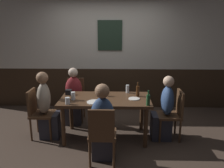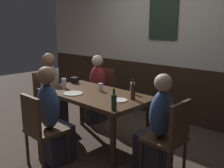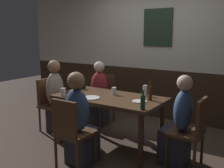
% 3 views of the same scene
% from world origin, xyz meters
% --- Properties ---
extents(ground_plane, '(12.00, 12.00, 0.00)m').
position_xyz_m(ground_plane, '(0.00, 0.00, 0.00)').
color(ground_plane, '#423328').
extents(wall_back, '(6.40, 0.13, 2.60)m').
position_xyz_m(wall_back, '(0.00, 1.65, 1.30)').
color(wall_back, '#332316').
rests_on(wall_back, ground_plane).
extents(dining_table, '(1.55, 0.82, 0.74)m').
position_xyz_m(dining_table, '(0.00, 0.00, 0.65)').
color(dining_table, '#472D1C').
rests_on(dining_table, ground_plane).
extents(chair_head_east, '(0.40, 0.40, 0.88)m').
position_xyz_m(chair_head_east, '(1.19, 0.00, 0.50)').
color(chair_head_east, '#513521').
rests_on(chair_head_east, ground_plane).
extents(chair_head_west, '(0.40, 0.40, 0.88)m').
position_xyz_m(chair_head_west, '(-1.19, 0.00, 0.50)').
color(chair_head_west, '#513521').
rests_on(chair_head_west, ground_plane).
extents(chair_left_far, '(0.40, 0.40, 0.88)m').
position_xyz_m(chair_left_far, '(-0.68, 0.82, 0.50)').
color(chair_left_far, '#513521').
rests_on(chair_left_far, ground_plane).
extents(chair_mid_near, '(0.40, 0.40, 0.88)m').
position_xyz_m(chair_mid_near, '(0.00, -0.82, 0.50)').
color(chair_mid_near, '#513521').
rests_on(chair_mid_near, ground_plane).
extents(person_head_east, '(0.37, 0.34, 1.14)m').
position_xyz_m(person_head_east, '(1.03, 0.00, 0.48)').
color(person_head_east, '#2D2D38').
rests_on(person_head_east, ground_plane).
extents(person_head_west, '(0.37, 0.34, 1.20)m').
position_xyz_m(person_head_west, '(-1.03, 0.00, 0.51)').
color(person_head_west, '#2D2D38').
rests_on(person_head_west, ground_plane).
extents(person_left_far, '(0.34, 0.37, 1.14)m').
position_xyz_m(person_left_far, '(-0.68, 0.66, 0.48)').
color(person_left_far, '#2D2D38').
rests_on(person_left_far, ground_plane).
extents(person_mid_near, '(0.34, 0.37, 1.18)m').
position_xyz_m(person_mid_near, '(0.00, -0.66, 0.50)').
color(person_mid_near, '#2D2D38').
rests_on(person_mid_near, ground_plane).
extents(pint_glass_amber, '(0.07, 0.07, 0.11)m').
position_xyz_m(pint_glass_amber, '(-0.01, 0.13, 0.79)').
color(pint_glass_amber, silver).
rests_on(pint_glass_amber, dining_table).
extents(highball_clear, '(0.07, 0.07, 0.14)m').
position_xyz_m(highball_clear, '(-0.54, -0.10, 0.80)').
color(highball_clear, silver).
rests_on(highball_clear, dining_table).
extents(beer_glass_tall, '(0.06, 0.06, 0.15)m').
position_xyz_m(beer_glass_tall, '(0.40, 0.34, 0.80)').
color(beer_glass_tall, silver).
rests_on(beer_glass_tall, dining_table).
extents(pint_glass_stout, '(0.07, 0.07, 0.11)m').
position_xyz_m(pint_glass_stout, '(-0.59, -0.32, 0.79)').
color(pint_glass_stout, silver).
rests_on(pint_glass_stout, dining_table).
extents(beer_bottle_green, '(0.06, 0.06, 0.24)m').
position_xyz_m(beer_bottle_green, '(0.70, -0.34, 0.83)').
color(beer_bottle_green, '#194723').
rests_on(beer_bottle_green, dining_table).
extents(beer_bottle_brown, '(0.06, 0.06, 0.26)m').
position_xyz_m(beer_bottle_brown, '(0.57, 0.13, 0.84)').
color(beer_bottle_brown, '#42230F').
rests_on(beer_bottle_brown, dining_table).
extents(plate_white_large, '(0.26, 0.26, 0.01)m').
position_xyz_m(plate_white_large, '(-0.16, -0.23, 0.75)').
color(plate_white_large, white).
rests_on(plate_white_large, dining_table).
extents(plate_white_small, '(0.19, 0.19, 0.01)m').
position_xyz_m(plate_white_small, '(0.50, -0.03, 0.75)').
color(plate_white_small, white).
rests_on(plate_white_small, dining_table).
extents(condiment_caddy, '(0.11, 0.09, 0.09)m').
position_xyz_m(condiment_caddy, '(-0.68, 0.20, 0.79)').
color(condiment_caddy, black).
rests_on(condiment_caddy, dining_table).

